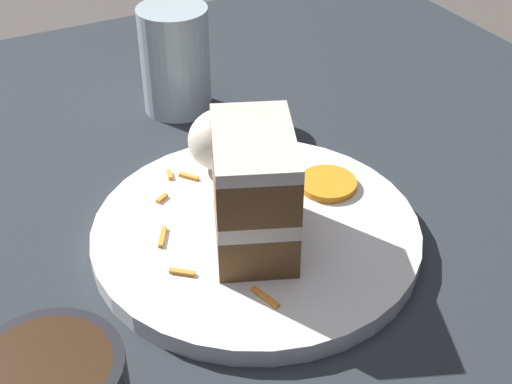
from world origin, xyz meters
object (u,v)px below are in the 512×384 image
at_px(plate, 256,233).
at_px(cake_slice, 254,190).
at_px(orange_garnish, 329,185).
at_px(cream_dollop, 223,139).
at_px(drinking_glass, 176,66).

relative_size(plate, cake_slice, 2.35).
bearing_deg(plate, orange_garnish, 12.01).
relative_size(cake_slice, cream_dollop, 1.79).
distance_m(orange_garnish, drinking_glass, 0.23).
relative_size(plate, drinking_glass, 2.40).
xyz_separation_m(plate, orange_garnish, (0.08, 0.02, 0.01)).
xyz_separation_m(cake_slice, orange_garnish, (0.09, 0.03, -0.04)).
distance_m(plate, cream_dollop, 0.10).
distance_m(cream_dollop, orange_garnish, 0.10).
bearing_deg(cream_dollop, orange_garnish, -48.20).
distance_m(cake_slice, cream_dollop, 0.11).
bearing_deg(cream_dollop, drinking_glass, 84.30).
xyz_separation_m(cream_dollop, drinking_glass, (0.01, 0.14, 0.00)).
height_order(plate, cake_slice, cake_slice).
bearing_deg(cake_slice, cream_dollop, -80.15).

